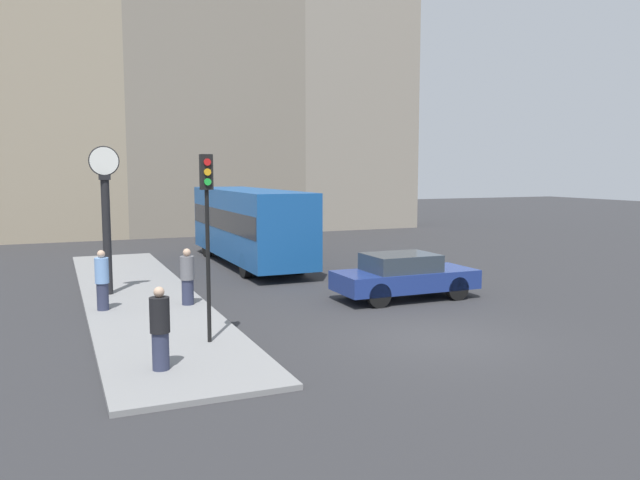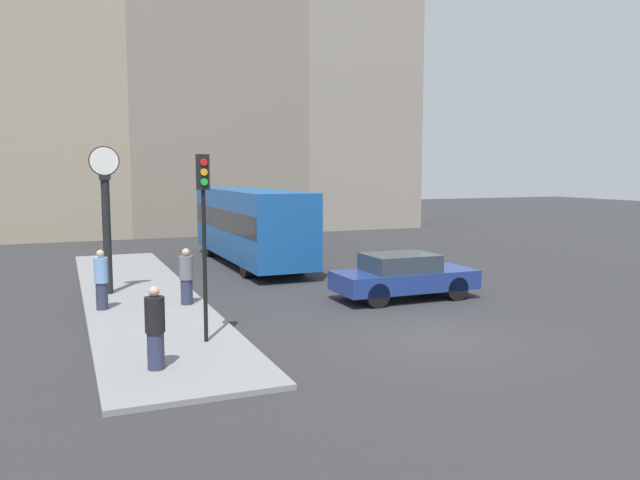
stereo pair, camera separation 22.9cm
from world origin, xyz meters
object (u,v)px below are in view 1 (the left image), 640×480
Objects in this scene: sedan_car at (404,276)px; street_clock at (106,217)px; pedestrian_black_jacket at (160,329)px; pedestrian_grey_jacket at (187,277)px; bus_distant at (249,222)px; pedestrian_blue_stripe at (102,280)px; traffic_light_near at (207,210)px.

sedan_car is 9.19m from street_clock.
pedestrian_grey_jacket is (1.62, 5.58, -0.01)m from pedestrian_black_jacket.
street_clock is at bearing -140.93° from bus_distant.
pedestrian_grey_jacket is (-3.97, -7.25, -0.86)m from bus_distant.
bus_distant reaches higher than sedan_car.
pedestrian_blue_stripe is at bearing -131.47° from bus_distant.
sedan_car is 1.04× the size of traffic_light_near.
bus_distant is 2.40× the size of traffic_light_near.
pedestrian_black_jacket is at bearing -130.06° from traffic_light_near.
sedan_car is 9.01m from pedestrian_black_jacket.
street_clock is 2.81× the size of pedestrian_black_jacket.
street_clock is 8.21m from pedestrian_black_jacket.
pedestrian_blue_stripe is (-0.63, 5.79, 0.02)m from pedestrian_black_jacket.
traffic_light_near is at bearing -76.16° from street_clock.
pedestrian_grey_jacket reaches higher than sedan_car.
street_clock is at bearing 81.74° from pedestrian_blue_stripe.
bus_distant is 8.31m from pedestrian_grey_jacket.
bus_distant is 12.15m from traffic_light_near.
pedestrian_blue_stripe is at bearing 96.25° from pedestrian_black_jacket.
sedan_car is 2.62× the size of pedestrian_blue_stripe.
pedestrian_blue_stripe reaches higher than pedestrian_black_jacket.
bus_distant reaches higher than pedestrian_black_jacket.
pedestrian_black_jacket reaches higher than sedan_car.
traffic_light_near is at bearing -65.58° from pedestrian_blue_stripe.
bus_distant reaches higher than pedestrian_grey_jacket.
pedestrian_black_jacket is 0.98× the size of pedestrian_blue_stripe.
sedan_car is 0.43× the size of bus_distant.
pedestrian_black_jacket is 1.00× the size of pedestrian_grey_jacket.
sedan_car is at bearing 22.82° from traffic_light_near.
bus_distant is 6.19× the size of pedestrian_grey_jacket.
pedestrian_grey_jacket is at bearing -51.94° from street_clock.
bus_distant is at bearing 39.07° from street_clock.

